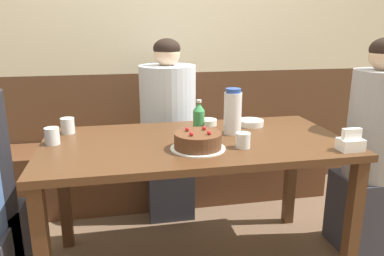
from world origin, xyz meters
name	(u,v)px	position (x,y,z in m)	size (l,w,h in m)	color
back_wall	(166,30)	(0.00, 1.05, 1.25)	(4.80, 0.04, 2.50)	brown
bench_seat	(172,171)	(0.00, 0.83, 0.23)	(2.32, 0.38, 0.45)	#56331E
dining_table	(195,156)	(0.00, 0.00, 0.64)	(1.52, 0.77, 0.72)	#4C2D19
birthday_cake	(198,141)	(-0.02, -0.14, 0.76)	(0.26, 0.26, 0.10)	white
water_pitcher	(233,112)	(0.22, 0.08, 0.84)	(0.09, 0.09, 0.24)	white
soju_bottle	(199,117)	(0.05, 0.14, 0.81)	(0.06, 0.06, 0.18)	#388E4C
napkin_holder	(351,142)	(0.67, -0.30, 0.76)	(0.11, 0.08, 0.11)	white
bowl_soup_white	(251,123)	(0.37, 0.21, 0.74)	(0.15, 0.15, 0.03)	white
bowl_rice_small	(208,122)	(0.13, 0.27, 0.74)	(0.10, 0.10, 0.03)	white
glass_water_tall	(68,126)	(-0.64, 0.26, 0.76)	(0.07, 0.07, 0.08)	silver
glass_tumbler_short	(52,136)	(-0.70, 0.07, 0.76)	(0.07, 0.07, 0.08)	silver
glass_shot_small	(243,140)	(0.20, -0.16, 0.76)	(0.07, 0.07, 0.07)	silver
person_pale_blue_shirt	(372,157)	(1.02, -0.02, 0.57)	(0.34, 0.30, 1.23)	#33333D
person_dark_striped	(168,131)	(-0.05, 0.65, 0.59)	(0.37, 0.37, 1.20)	#33333D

